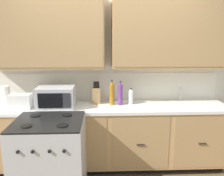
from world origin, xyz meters
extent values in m
cube|color=silver|center=(0.00, 0.62, 1.24)|extent=(4.41, 0.05, 2.48)
cube|color=white|center=(0.00, 0.60, 1.11)|extent=(3.21, 0.01, 0.40)
cube|color=tan|center=(-0.83, 0.43, 1.89)|extent=(1.55, 0.34, 0.95)
cube|color=#A58052|center=(-0.83, 0.26, 1.89)|extent=(1.52, 0.01, 0.89)
cube|color=tan|center=(0.83, 0.43, 1.89)|extent=(1.55, 0.34, 0.95)
cube|color=#A58052|center=(0.83, 0.26, 1.89)|extent=(1.52, 0.01, 0.89)
cube|color=black|center=(0.00, 0.33, 0.05)|extent=(3.14, 0.48, 0.10)
cube|color=tan|center=(0.00, 0.30, 0.49)|extent=(3.21, 0.60, 0.77)
cube|color=#A88354|center=(-1.20, 0.00, 0.49)|extent=(0.74, 0.01, 0.71)
cube|color=black|center=(-1.20, -0.02, 0.48)|extent=(0.10, 0.01, 0.01)
cube|color=#A88354|center=(-0.40, 0.00, 0.49)|extent=(0.74, 0.01, 0.71)
cube|color=black|center=(-0.40, -0.02, 0.48)|extent=(0.10, 0.01, 0.01)
cube|color=#A88354|center=(0.40, 0.00, 0.49)|extent=(0.74, 0.01, 0.71)
cube|color=black|center=(0.40, -0.02, 0.48)|extent=(0.10, 0.01, 0.01)
cube|color=#A88354|center=(1.20, 0.00, 0.49)|extent=(0.74, 0.01, 0.71)
cube|color=black|center=(1.20, -0.02, 0.48)|extent=(0.10, 0.01, 0.01)
cube|color=white|center=(0.00, 0.30, 0.89)|extent=(3.24, 0.63, 0.04)
cube|color=#A8AAAF|center=(1.05, 0.33, 0.90)|extent=(0.56, 0.38, 0.02)
cube|color=#B7B7BC|center=(-0.67, -0.33, 0.46)|extent=(0.76, 0.66, 0.92)
cube|color=black|center=(-0.67, -0.33, 0.93)|extent=(0.74, 0.65, 0.02)
cylinder|color=black|center=(-0.85, -0.49, 0.94)|extent=(0.12, 0.12, 0.01)
cylinder|color=black|center=(-0.49, -0.49, 0.94)|extent=(0.12, 0.12, 0.01)
cylinder|color=black|center=(-0.85, -0.17, 0.94)|extent=(0.12, 0.12, 0.01)
cylinder|color=black|center=(-0.49, -0.17, 0.94)|extent=(0.12, 0.12, 0.01)
cylinder|color=black|center=(-0.89, -0.67, 0.75)|extent=(0.03, 0.02, 0.03)
cylinder|color=black|center=(-0.75, -0.67, 0.75)|extent=(0.03, 0.02, 0.03)
cylinder|color=black|center=(-0.59, -0.67, 0.75)|extent=(0.03, 0.02, 0.03)
cylinder|color=black|center=(-0.45, -0.67, 0.75)|extent=(0.03, 0.02, 0.03)
cube|color=#B7B7BC|center=(-0.69, 0.25, 1.05)|extent=(0.48, 0.36, 0.28)
cube|color=black|center=(-0.73, 0.07, 1.05)|extent=(0.31, 0.01, 0.19)
cube|color=#28282D|center=(-0.53, 0.07, 1.05)|extent=(0.10, 0.01, 0.19)
cube|color=white|center=(-1.14, 0.21, 1.01)|extent=(0.28, 0.18, 0.19)
cube|color=black|center=(-1.19, 0.21, 1.10)|extent=(0.02, 0.13, 0.01)
cube|color=black|center=(-1.09, 0.21, 1.10)|extent=(0.02, 0.13, 0.01)
cube|color=#9C794E|center=(-0.17, 0.43, 1.02)|extent=(0.11, 0.14, 0.22)
cylinder|color=black|center=(-0.20, 0.42, 1.18)|extent=(0.02, 0.02, 0.09)
cylinder|color=black|center=(-0.18, 0.42, 1.18)|extent=(0.02, 0.02, 0.09)
cylinder|color=black|center=(-0.16, 0.42, 1.18)|extent=(0.02, 0.02, 0.09)
cylinder|color=black|center=(-0.14, 0.42, 1.18)|extent=(0.02, 0.02, 0.09)
cylinder|color=#B2B5BA|center=(1.05, 0.51, 1.01)|extent=(0.02, 0.02, 0.20)
cylinder|color=white|center=(-1.40, 0.40, 1.04)|extent=(0.12, 0.12, 0.26)
cylinder|color=silver|center=(0.31, 0.36, 1.00)|extent=(0.07, 0.07, 0.18)
cone|color=silver|center=(0.31, 0.36, 1.11)|extent=(0.06, 0.06, 0.05)
cylinder|color=black|center=(0.31, 0.36, 1.13)|extent=(0.02, 0.02, 0.02)
cylinder|color=#663384|center=(0.16, 0.33, 1.04)|extent=(0.07, 0.07, 0.26)
cone|color=#663384|center=(0.16, 0.33, 1.21)|extent=(0.06, 0.06, 0.07)
cylinder|color=black|center=(0.16, 0.33, 1.23)|extent=(0.02, 0.02, 0.02)
cylinder|color=#9E6619|center=(0.05, 0.34, 1.05)|extent=(0.07, 0.07, 0.27)
cone|color=#9E6619|center=(0.05, 0.34, 1.22)|extent=(0.06, 0.06, 0.07)
cylinder|color=black|center=(0.05, 0.34, 1.24)|extent=(0.02, 0.02, 0.02)
camera|label=1|loc=(-0.08, -2.74, 1.83)|focal=37.33mm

